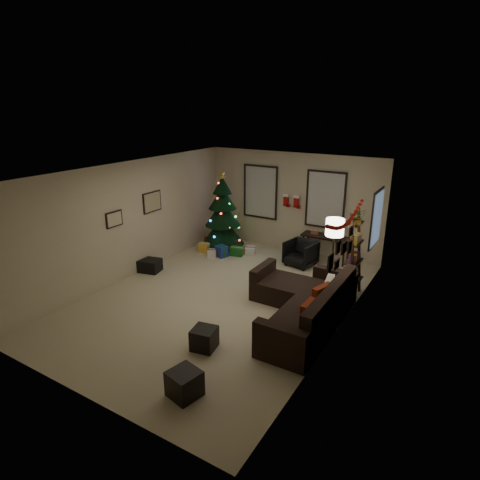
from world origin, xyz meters
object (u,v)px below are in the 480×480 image
Objects in this scene: desk at (326,239)px; bookshelf at (355,256)px; christmas_tree at (223,216)px; sofa at (305,306)px; desk_chair at (301,253)px.

bookshelf reaches higher than desk.
sofa is at bearing -36.03° from christmas_tree.
bookshelf is (1.19, -1.63, 0.30)m from desk.
desk is 1.91× the size of desk_chair.
desk is at bearing 102.95° from sofa.
sofa is 4.33× the size of desk_chair.
desk_chair is 1.96m from bookshelf.
sofa is (3.54, -2.58, -0.63)m from christmas_tree.
desk_chair is (-1.13, 2.47, 0.04)m from sofa.
christmas_tree is 2.89m from desk.
christmas_tree reaches higher than desk_chair.
christmas_tree is at bearing 164.89° from bookshelf.
bookshelf is at bearing 72.58° from sofa.
desk_chair is at bearing -122.22° from desk.
christmas_tree is 1.79× the size of desk.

